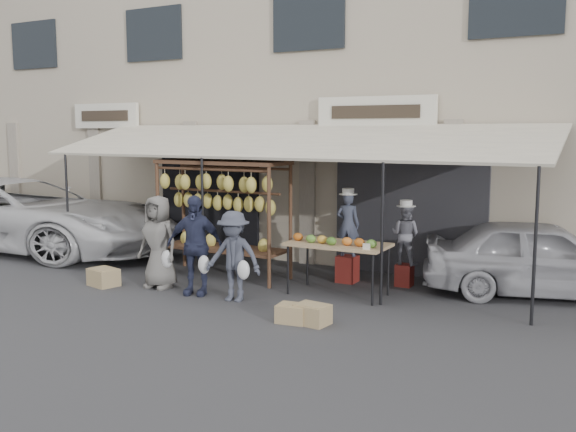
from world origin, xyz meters
name	(u,v)px	position (x,y,z in m)	size (l,w,h in m)	color
ground_plane	(212,302)	(0.00, 0.00, 0.00)	(90.00, 90.00, 0.00)	#2D2D30
shophouse	(363,95)	(0.00, 6.50, 3.65)	(24.00, 6.15, 7.30)	tan
awning	(280,142)	(0.01, 2.28, 2.57)	(10.00, 2.35, 2.92)	beige
banana_rack	(221,196)	(-0.88, 1.58, 1.57)	(2.60, 0.90, 2.24)	#482D1D
produce_table	(337,245)	(1.63, 1.36, 0.87)	(1.70, 0.90, 1.04)	tan
vendor_left	(348,224)	(1.40, 2.34, 1.08)	(0.43, 0.28, 1.18)	#3F4559
vendor_right	(405,234)	(2.43, 2.55, 0.94)	(0.53, 0.41, 1.09)	slate
customer_left	(158,242)	(-1.39, 0.35, 0.83)	(0.81, 0.53, 1.65)	#625F5B
customer_mid	(195,245)	(-0.54, 0.27, 0.85)	(1.00, 0.42, 1.71)	#2B304D
customer_right	(234,256)	(0.28, 0.23, 0.75)	(0.97, 0.55, 1.49)	#3E4250
stool_left	(347,269)	(1.40, 2.34, 0.25)	(0.35, 0.35, 0.49)	maroon
stool_right	(404,275)	(2.43, 2.55, 0.20)	(0.28, 0.28, 0.40)	maroon
crate_near_a	(293,313)	(1.70, -0.37, 0.13)	(0.44, 0.34, 0.26)	tan
crate_near_b	(312,314)	(1.99, -0.31, 0.14)	(0.48, 0.37, 0.29)	tan
crate_far	(104,277)	(-2.36, -0.04, 0.16)	(0.52, 0.40, 0.31)	tan
van	(13,196)	(-7.01, 1.80, 1.24)	(2.75, 5.97, 2.49)	silver
sedan	(542,258)	(4.69, 2.94, 0.66)	(1.57, 3.90, 1.33)	#B0AFB5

